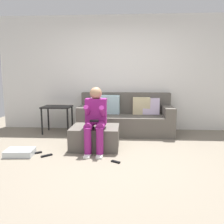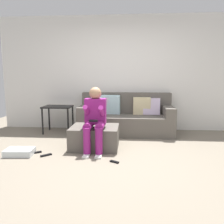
# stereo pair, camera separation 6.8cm
# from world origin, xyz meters

# --- Properties ---
(ground_plane) EXTENTS (7.48, 7.48, 0.00)m
(ground_plane) POSITION_xyz_m (0.00, 0.00, 0.00)
(ground_plane) COLOR slate
(wall_back) EXTENTS (5.75, 0.10, 2.66)m
(wall_back) POSITION_xyz_m (0.00, 2.22, 1.33)
(wall_back) COLOR silver
(wall_back) RESTS_ON ground_plane
(couch_sectional) EXTENTS (2.05, 0.87, 0.90)m
(couch_sectional) POSITION_xyz_m (0.15, 1.81, 0.35)
(couch_sectional) COLOR #59544C
(couch_sectional) RESTS_ON ground_plane
(ottoman) EXTENTS (0.84, 0.67, 0.39)m
(ottoman) POSITION_xyz_m (-0.39, 0.68, 0.19)
(ottoman) COLOR #59544C
(ottoman) RESTS_ON ground_plane
(person_seated) EXTENTS (0.36, 0.59, 1.09)m
(person_seated) POSITION_xyz_m (-0.35, 0.50, 0.59)
(person_seated) COLOR #8C1E72
(person_seated) RESTS_ON ground_plane
(storage_bin) EXTENTS (0.46, 0.33, 0.10)m
(storage_bin) POSITION_xyz_m (-1.55, 0.20, 0.05)
(storage_bin) COLOR silver
(storage_bin) RESTS_ON ground_plane
(side_table) EXTENTS (0.63, 0.47, 0.61)m
(side_table) POSITION_xyz_m (-1.39, 1.72, 0.52)
(side_table) COLOR black
(side_table) RESTS_ON ground_plane
(remote_near_ottoman) EXTENTS (0.15, 0.11, 0.02)m
(remote_near_ottoman) POSITION_xyz_m (0.01, 0.00, 0.01)
(remote_near_ottoman) COLOR black
(remote_near_ottoman) RESTS_ON ground_plane
(remote_by_storage_bin) EXTENTS (0.18, 0.14, 0.02)m
(remote_by_storage_bin) POSITION_xyz_m (-1.33, 0.30, 0.01)
(remote_by_storage_bin) COLOR black
(remote_by_storage_bin) RESTS_ON ground_plane
(remote_under_side_table) EXTENTS (0.17, 0.16, 0.02)m
(remote_under_side_table) POSITION_xyz_m (-1.11, 0.19, 0.01)
(remote_under_side_table) COLOR black
(remote_under_side_table) RESTS_ON ground_plane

